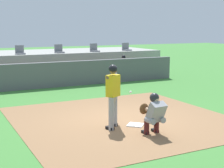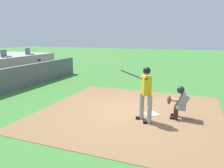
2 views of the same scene
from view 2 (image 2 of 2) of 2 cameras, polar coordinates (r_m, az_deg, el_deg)
name	(u,v)px [view 2 (image 2 of 2)]	position (r m, az deg, el deg)	size (l,w,h in m)	color
ground_plane	(130,112)	(8.08, 4.67, -7.34)	(80.00, 80.00, 0.00)	#428438
dirt_infield	(130,112)	(8.08, 4.67, -7.30)	(6.40, 6.40, 0.01)	#936B47
home_plate	(151,114)	(7.89, 10.29, -7.80)	(0.44, 0.44, 0.02)	white
batter_at_plate	(145,91)	(6.97, 8.79, -1.76)	(0.83, 1.29, 1.80)	#99999E
catcher_crouched	(180,101)	(7.59, 17.38, -4.35)	(0.49, 1.70, 1.13)	gray
dugout_player_1	(41,68)	(15.02, -18.15, 4.00)	(0.49, 0.70, 1.30)	#939399
stadium_seat_4	(5,55)	(15.67, -26.33, 6.83)	(0.46, 0.46, 0.48)	slate
stadium_seat_5	(29,53)	(17.20, -21.01, 7.69)	(0.46, 0.46, 0.48)	slate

